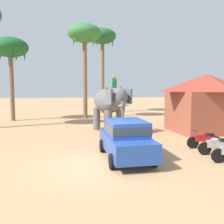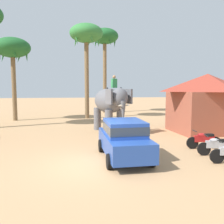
{
  "view_description": "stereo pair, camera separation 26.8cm",
  "coord_description": "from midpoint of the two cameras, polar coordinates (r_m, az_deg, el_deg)",
  "views": [
    {
      "loc": [
        -0.8,
        -9.6,
        3.15
      ],
      "look_at": [
        1.45,
        5.09,
        1.6
      ],
      "focal_mm": 39.58,
      "sensor_mm": 36.0,
      "label": 1
    },
    {
      "loc": [
        -0.53,
        -9.64,
        3.15
      ],
      "look_at": [
        1.45,
        5.09,
        1.6
      ],
      "focal_mm": 39.58,
      "sensor_mm": 36.0,
      "label": 2
    }
  ],
  "objects": [
    {
      "name": "ground_plane",
      "position": [
        10.14,
        -4.59,
        -12.15
      ],
      "size": [
        120.0,
        120.0,
        0.0
      ],
      "primitive_type": "plane",
      "color": "tan"
    },
    {
      "name": "car_sedan_foreground",
      "position": [
        10.76,
        2.5,
        -5.96
      ],
      "size": [
        2.0,
        4.16,
        1.7
      ],
      "color": "#23479E",
      "rests_on": "ground"
    },
    {
      "name": "motorcycle_mid_row",
      "position": [
        12.35,
        22.69,
        -7.07
      ],
      "size": [
        1.79,
        0.55,
        0.94
      ],
      "color": "black",
      "rests_on": "ground"
    },
    {
      "name": "elephant_with_mahout",
      "position": [
        17.01,
        -1.04,
        2.04
      ],
      "size": [
        2.65,
        4.01,
        3.88
      ],
      "color": "slate",
      "rests_on": "ground"
    },
    {
      "name": "palm_tree_left_of_road",
      "position": [
        24.81,
        -6.7,
        16.97
      ],
      "size": [
        3.2,
        3.2,
        9.11
      ],
      "color": "brown",
      "rests_on": "ground"
    },
    {
      "name": "roadside_hut",
      "position": [
        18.19,
        20.42,
        2.35
      ],
      "size": [
        5.35,
        4.63,
        4.0
      ],
      "color": "#994C38",
      "rests_on": "ground"
    },
    {
      "name": "palm_tree_near_hut",
      "position": [
        24.59,
        -22.75,
        13.18
      ],
      "size": [
        3.2,
        3.2,
        7.53
      ],
      "color": "brown",
      "rests_on": "ground"
    },
    {
      "name": "motorcycle_fourth_in_row",
      "position": [
        13.44,
        20.01,
        -5.94
      ],
      "size": [
        1.8,
        0.55,
        0.94
      ],
      "color": "black",
      "rests_on": "ground"
    },
    {
      "name": "palm_tree_behind_elephant",
      "position": [
        30.06,
        -2.49,
        16.42
      ],
      "size": [
        3.2,
        3.2,
        9.89
      ],
      "color": "brown",
      "rests_on": "ground"
    }
  ]
}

